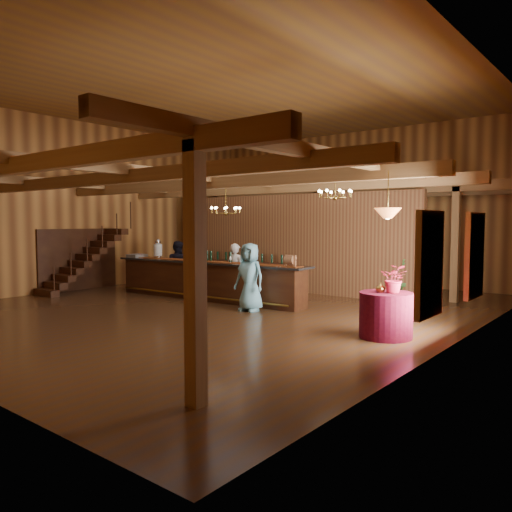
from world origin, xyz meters
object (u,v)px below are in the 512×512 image
Objects in this scene: pendant_lamp at (388,213)px; guest at (250,277)px; backbar_shelf at (248,275)px; floor_plant at (406,279)px; tasting_bar at (207,280)px; bartender at (236,271)px; beverage_dispenser at (158,249)px; raffle_drum at (290,260)px; staff_second at (178,266)px; chandelier_left at (226,210)px; chandelier_right at (335,194)px; round_table at (386,315)px.

pendant_lamp is 0.53× the size of guest.
floor_plant reaches higher than backbar_shelf.
guest is 1.32× the size of floor_plant.
bartender is at bearing 54.23° from tasting_bar.
beverage_dispenser is 0.19× the size of backbar_shelf.
bartender is (2.52, 0.78, -0.58)m from beverage_dispenser.
bartender is at bearing 165.49° from raffle_drum.
bartender is at bearing 168.58° from staff_second.
chandelier_left is at bearing 154.39° from guest.
floor_plant is (6.74, 3.15, -0.74)m from beverage_dispenser.
bartender is (-3.65, 0.62, -2.09)m from chandelier_right.
round_table is 1.96m from pendant_lamp.
bartender is at bearing 17.13° from beverage_dispenser.
bartender is 0.94× the size of guest.
beverage_dispenser is 0.37× the size of bartender.
guest is (-3.87, 0.57, 0.41)m from round_table.
pendant_lamp reaches higher than guest.
chandelier_left is at bearing -176.15° from chandelier_right.
chandelier_right is 0.50× the size of staff_second.
tasting_bar is 4.13× the size of bartender.
beverage_dispenser is 0.37× the size of staff_second.
chandelier_right is 0.89× the size of pendant_lamp.
bartender is (-5.55, 1.96, 0.36)m from round_table.
backbar_shelf is 7.94m from pendant_lamp.
staff_second is at bearing 173.96° from chandelier_right.
raffle_drum is 3.56m from floor_plant.
beverage_dispenser is at bearing 178.51° from tasting_bar.
chandelier_right is at bearing 163.27° from staff_second.
backbar_shelf is at bearing 127.50° from guest.
backbar_shelf is 2.23m from bartender.
pendant_lamp is at bearing -72.83° from floor_plant.
chandelier_left reaches higher than staff_second.
tasting_bar is at bearing -178.64° from chandelier_right.
pendant_lamp is 4.87m from floor_plant.
raffle_drum is 4.37m from backbar_shelf.
guest reaches higher than staff_second.
chandelier_right is (1.28, -0.01, 1.62)m from raffle_drum.
bartender is 4.84m from floor_plant.
bartender reaches higher than backbar_shelf.
floor_plant is at bearing -171.51° from staff_second.
chandelier_right is at bearing -0.34° from raffle_drum.
beverage_dispenser is 0.75× the size of chandelier_right.
beverage_dispenser reaches higher than backbar_shelf.
beverage_dispenser is 0.47× the size of floor_plant.
chandelier_right reaches higher than guest.
pendant_lamp is at bearing -10.97° from guest.
beverage_dispenser is at bearing 171.65° from pendant_lamp.
bartender is 1.24× the size of floor_plant.
backbar_shelf is 1.99× the size of staff_second.
staff_second is 1.25× the size of floor_plant.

